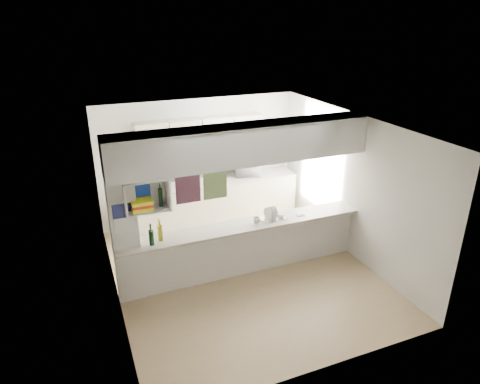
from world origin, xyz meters
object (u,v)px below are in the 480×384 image
microwave (248,169)px  dish_rack (273,213)px  wine_bottles (156,235)px  bowl (247,161)px

microwave → dish_rack: 2.14m
wine_bottles → bowl: bearing=42.1°
microwave → wine_bottles: 3.28m
microwave → wine_bottles: (-2.45, -2.19, -0.01)m
wine_bottles → microwave: bearing=41.8°
bowl → wine_bottles: (-2.44, -2.21, -0.18)m
dish_rack → bowl: bearing=66.7°
bowl → dish_rack: (-0.43, -2.12, -0.23)m
bowl → microwave: bearing=-73.9°
dish_rack → wine_bottles: size_ratio=1.34×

